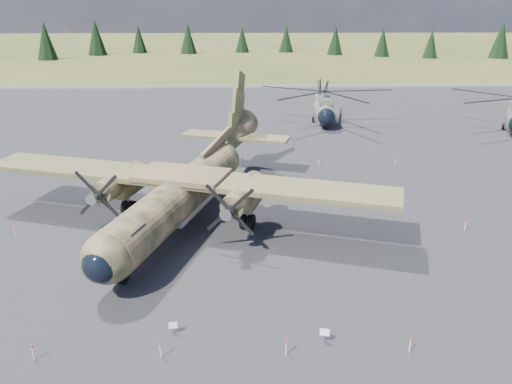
{
  "coord_description": "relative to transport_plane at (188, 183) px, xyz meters",
  "views": [
    {
      "loc": [
        -0.04,
        -33.09,
        15.93
      ],
      "look_at": [
        1.02,
        2.0,
        2.49
      ],
      "focal_mm": 35.0,
      "sensor_mm": 36.0,
      "label": 1
    }
  ],
  "objects": [
    {
      "name": "ground",
      "position": [
        4.15,
        -2.85,
        -3.01
      ],
      "size": [
        500.0,
        500.0,
        0.0
      ],
      "primitive_type": "plane",
      "color": "brown",
      "rests_on": "ground"
    },
    {
      "name": "apron",
      "position": [
        4.15,
        7.15,
        -3.01
      ],
      "size": [
        120.0,
        120.0,
        0.04
      ],
      "primitive_type": "cube",
      "color": "#56565B",
      "rests_on": "ground"
    },
    {
      "name": "transport_plane",
      "position": [
        0.0,
        0.0,
        0.0
      ],
      "size": [
        31.24,
        27.85,
        10.46
      ],
      "rotation": [
        0.0,
        0.0,
        -0.31
      ],
      "color": "#31391F",
      "rests_on": "ground"
    },
    {
      "name": "helicopter_near",
      "position": [
        15.5,
        31.74,
        0.37
      ],
      "size": [
        19.86,
        22.62,
        4.75
      ],
      "rotation": [
        0.0,
        0.0,
        -0.06
      ],
      "color": "slate",
      "rests_on": "ground"
    },
    {
      "name": "info_placard_left",
      "position": [
        0.52,
        -14.56,
        -2.55
      ],
      "size": [
        0.46,
        0.24,
        0.69
      ],
      "rotation": [
        0.0,
        0.0,
        0.14
      ],
      "color": "gray",
      "rests_on": "ground"
    },
    {
      "name": "info_placard_right",
      "position": [
        8.14,
        -15.43,
        -2.5
      ],
      "size": [
        0.52,
        0.32,
        0.75
      ],
      "rotation": [
        0.0,
        0.0,
        -0.27
      ],
      "color": "gray",
      "rests_on": "ground"
    },
    {
      "name": "barrier_fence",
      "position": [
        3.68,
        -2.92,
        -2.5
      ],
      "size": [
        33.12,
        29.62,
        0.85
      ],
      "color": "silver",
      "rests_on": "ground"
    },
    {
      "name": "treeline",
      "position": [
        0.93,
        3.19,
        1.76
      ],
      "size": [
        285.55,
        284.12,
        11.0
      ],
      "color": "black",
      "rests_on": "ground"
    }
  ]
}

